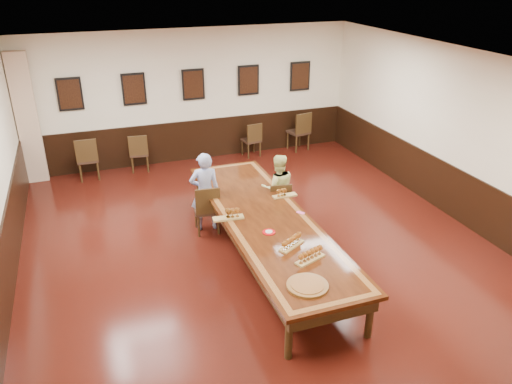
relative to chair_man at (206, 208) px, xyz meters
name	(u,v)px	position (x,y,z in m)	size (l,w,h in m)	color
floor	(266,257)	(0.71, -1.22, -0.48)	(8.00, 10.00, 0.02)	black
ceiling	(268,66)	(0.71, -1.22, 2.74)	(8.00, 10.00, 0.02)	white
wall_back	(193,96)	(0.71, 3.79, 1.13)	(8.00, 0.02, 3.20)	#F0E9C9
wall_right	(472,142)	(4.72, -1.22, 1.13)	(0.02, 10.00, 3.20)	#F0E9C9
chair_man	(206,208)	(0.00, 0.00, 0.00)	(0.44, 0.48, 0.95)	#332016
chair_woman	(279,202)	(1.37, -0.14, -0.04)	(0.40, 0.44, 0.86)	#332016
spare_chair_a	(87,158)	(-1.93, 3.34, 0.03)	(0.47, 0.51, 1.00)	#332016
spare_chair_b	(139,152)	(-0.75, 3.44, -0.01)	(0.43, 0.47, 0.92)	#332016
spare_chair_c	(251,139)	(2.09, 3.48, -0.03)	(0.42, 0.45, 0.89)	#332016
spare_chair_d	(298,131)	(3.42, 3.50, 0.04)	(0.48, 0.53, 1.03)	#332016
person_man	(205,192)	(0.01, 0.10, 0.28)	(0.55, 0.36, 1.51)	#4A65B9
person_woman	(278,188)	(1.38, -0.05, 0.20)	(0.67, 0.52, 1.35)	#E4EC93
pink_phone	(300,213)	(1.31, -1.25, 0.28)	(0.07, 0.14, 0.01)	#F652A5
curtain	(27,119)	(-3.04, 3.60, 0.98)	(0.45, 0.18, 2.90)	#D3B091
wainscoting	(266,231)	(0.71, -1.22, 0.03)	(8.00, 10.00, 1.00)	black
conference_table	(266,225)	(0.71, -1.22, 0.14)	(1.40, 5.00, 0.76)	black
posters	(193,84)	(0.71, 3.72, 1.43)	(6.14, 0.04, 0.74)	black
flight_a	(230,214)	(0.13, -1.05, 0.37)	(0.52, 0.21, 0.19)	#A08343
flight_b	(284,193)	(1.28, -0.57, 0.35)	(0.45, 0.15, 0.17)	#A08343
flight_c	(292,242)	(0.73, -2.20, 0.36)	(0.47, 0.35, 0.17)	#A08343
flight_d	(310,255)	(0.83, -2.63, 0.36)	(0.50, 0.30, 0.18)	#A08343
red_plate_grp	(269,232)	(0.57, -1.70, 0.29)	(0.20, 0.20, 0.03)	red
carved_platter	(307,285)	(0.53, -3.19, 0.30)	(0.68, 0.68, 0.04)	#593411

